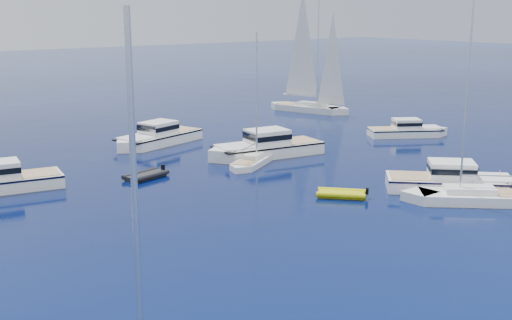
{
  "coord_description": "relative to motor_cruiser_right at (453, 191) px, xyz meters",
  "views": [
    {
      "loc": [
        -31.43,
        -11.02,
        12.96
      ],
      "look_at": [
        -2.52,
        25.37,
        2.2
      ],
      "focal_mm": 46.04,
      "sensor_mm": 36.0,
      "label": 1
    }
  ],
  "objects": [
    {
      "name": "motor_cruiser_right",
      "position": [
        0.0,
        0.0,
        0.0
      ],
      "size": [
        9.76,
        9.87,
        2.79
      ],
      "primitive_type": null,
      "rotation": [
        0.0,
        0.0,
        3.92
      ],
      "color": "white",
      "rests_on": "ground"
    },
    {
      "name": "motor_cruiser_far_r",
      "position": [
        14.11,
        15.53,
        0.0
      ],
      "size": [
        8.96,
        7.04,
        2.33
      ],
      "primitive_type": null,
      "rotation": [
        0.0,
        0.0,
        4.15
      ],
      "color": "white",
      "rests_on": "ground"
    },
    {
      "name": "tender_yellow",
      "position": [
        -7.59,
        3.92,
        0.0
      ],
      "size": [
        3.83,
        4.0,
        0.95
      ],
      "primitive_type": null,
      "rotation": [
        0.0,
        0.0,
        0.71
      ],
      "color": "#BFC30B",
      "rests_on": "ground"
    },
    {
      "name": "sailboat_mid_r",
      "position": [
        -1.36,
        -2.71,
        0.0
      ],
      "size": [
        9.57,
        9.2,
        15.49
      ],
      "primitive_type": null,
      "rotation": [
        0.0,
        0.0,
        0.82
      ],
      "color": "white",
      "rests_on": "ground"
    },
    {
      "name": "tender_grey_far",
      "position": [
        -15.79,
        17.13,
        0.0
      ],
      "size": [
        4.08,
        2.82,
        0.95
      ],
      "primitive_type": null,
      "rotation": [
        0.0,
        0.0,
        1.8
      ],
      "color": "black",
      "rests_on": "ground"
    },
    {
      "name": "motor_cruiser_centre",
      "position": [
        -3.49,
        17.46,
        0.0
      ],
      "size": [
        12.16,
        5.49,
        3.08
      ],
      "primitive_type": null,
      "rotation": [
        0.0,
        0.0,
        1.4
      ],
      "color": "white",
      "rests_on": "ground"
    },
    {
      "name": "sailboat_centre",
      "position": [
        -6.31,
        15.57,
        0.0
      ],
      "size": [
        7.78,
        5.64,
        11.47
      ],
      "primitive_type": null,
      "rotation": [
        0.0,
        0.0,
        5.23
      ],
      "color": "silver",
      "rests_on": "ground"
    },
    {
      "name": "sailboat_sails_r",
      "position": [
        17.55,
        34.33,
        0.0
      ],
      "size": [
        6.59,
        12.31,
        17.54
      ],
      "primitive_type": null,
      "rotation": [
        0.0,
        0.0,
        3.45
      ],
      "color": "silver",
      "rests_on": "ground"
    },
    {
      "name": "motor_cruiser_distant",
      "position": [
        -8.47,
        28.01,
        0.0
      ],
      "size": [
        11.38,
        6.14,
        2.86
      ],
      "primitive_type": null,
      "rotation": [
        0.0,
        0.0,
        1.84
      ],
      "color": "white",
      "rests_on": "ground"
    }
  ]
}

